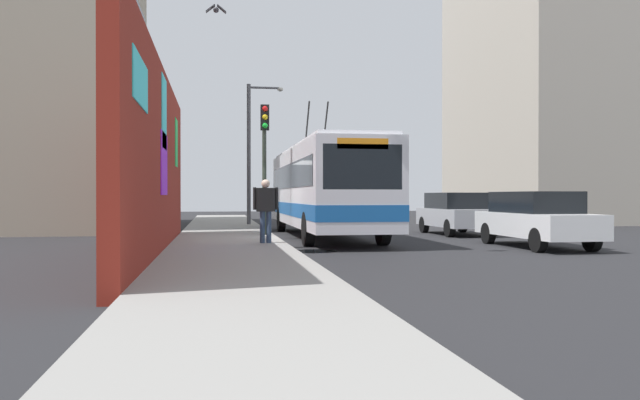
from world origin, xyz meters
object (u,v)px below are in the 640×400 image
at_px(street_lamp, 253,144).
at_px(pedestrian_at_curb, 266,205).
at_px(city_bus, 324,187).
at_px(parked_car_silver, 456,212).
at_px(traffic_light, 265,148).
at_px(parked_car_white, 536,218).

bearing_deg(street_lamp, pedestrian_at_curb, 178.42).
relative_size(city_bus, street_lamp, 1.86).
bearing_deg(street_lamp, city_bus, -164.40).
height_order(parked_car_silver, traffic_light, traffic_light).
bearing_deg(parked_car_silver, traffic_light, 102.48).
bearing_deg(pedestrian_at_curb, street_lamp, -1.58).
xyz_separation_m(parked_car_silver, traffic_light, (-1.63, 7.35, 2.24)).
xyz_separation_m(parked_car_silver, pedestrian_at_curb, (-5.09, 7.59, 0.37)).
height_order(pedestrian_at_curb, street_lamp, street_lamp).
relative_size(pedestrian_at_curb, street_lamp, 0.27).
distance_m(city_bus, parked_car_white, 7.44).
distance_m(city_bus, traffic_light, 2.65).
distance_m(parked_car_white, pedestrian_at_curb, 7.65).
distance_m(traffic_light, street_lamp, 8.29).
xyz_separation_m(city_bus, traffic_light, (-0.86, 2.15, 1.30)).
distance_m(pedestrian_at_curb, traffic_light, 3.95).
bearing_deg(street_lamp, parked_car_silver, -132.35).
height_order(city_bus, pedestrian_at_curb, city_bus).
xyz_separation_m(parked_car_white, pedestrian_at_curb, (0.91, 7.59, 0.37)).
height_order(parked_car_white, pedestrian_at_curb, pedestrian_at_curb).
height_order(city_bus, street_lamp, street_lamp).
bearing_deg(traffic_light, city_bus, -68.23).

